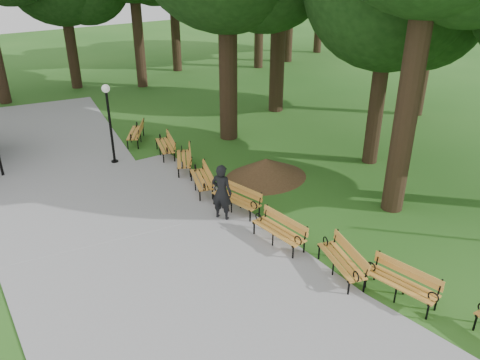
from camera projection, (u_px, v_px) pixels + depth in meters
ground at (364, 289)px, 12.04m from camera, size 100.00×100.00×0.00m
path at (168, 285)px, 12.11m from camera, size 12.00×38.00×0.06m
person at (222, 192)px, 14.80m from camera, size 0.74×0.82×1.88m
lamp_post at (108, 108)px, 18.21m from camera, size 0.32×0.32×3.23m
dirt_mound at (266, 168)px, 17.78m from camera, size 2.76×2.76×0.79m
bench_2 at (401, 284)px, 11.52m from camera, size 0.92×1.98×0.88m
bench_3 at (341, 261)px, 12.37m from camera, size 1.20×2.00×0.88m
bench_4 at (279, 231)px, 13.70m from camera, size 0.76×1.94×0.88m
bench_5 at (236, 199)px, 15.45m from camera, size 0.99×1.99×0.88m
bench_6 at (201, 180)px, 16.79m from camera, size 1.25×2.00×0.88m
bench_7 at (184, 159)px, 18.46m from camera, size 1.46×1.98×0.88m
bench_8 at (165, 146)px, 19.72m from camera, size 1.17×2.00×0.88m
bench_9 at (135, 133)px, 21.11m from camera, size 1.58×1.94×0.88m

